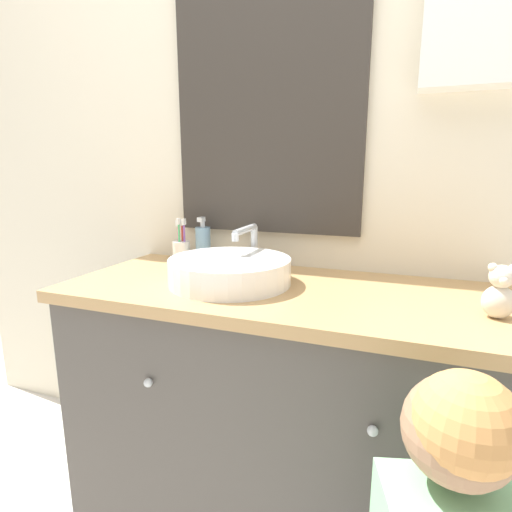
% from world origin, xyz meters
% --- Properties ---
extents(wall_back, '(3.20, 0.18, 2.50)m').
position_xyz_m(wall_back, '(0.03, 0.62, 1.29)').
color(wall_back, beige).
rests_on(wall_back, ground_plane).
extents(vanity_counter, '(1.29, 0.55, 0.79)m').
position_xyz_m(vanity_counter, '(0.00, 0.33, 0.40)').
color(vanity_counter, '#4C4742').
rests_on(vanity_counter, ground_plane).
extents(sink_basin, '(0.37, 0.41, 0.16)m').
position_xyz_m(sink_basin, '(-0.16, 0.32, 0.83)').
color(sink_basin, white).
rests_on(sink_basin, vanity_counter).
extents(toothbrush_holder, '(0.06, 0.06, 0.17)m').
position_xyz_m(toothbrush_holder, '(-0.44, 0.51, 0.83)').
color(toothbrush_holder, silver).
rests_on(toothbrush_holder, vanity_counter).
extents(soap_dispenser, '(0.05, 0.05, 0.17)m').
position_xyz_m(soap_dispenser, '(-0.36, 0.53, 0.86)').
color(soap_dispenser, '#6B93B2').
rests_on(soap_dispenser, vanity_counter).
extents(teddy_bear, '(0.07, 0.06, 0.13)m').
position_xyz_m(teddy_bear, '(0.54, 0.26, 0.85)').
color(teddy_bear, beige).
rests_on(teddy_bear, vanity_counter).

